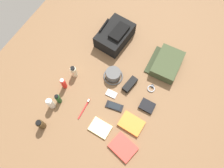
# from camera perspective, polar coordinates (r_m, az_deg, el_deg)

# --- Properties ---
(ground_plane) EXTENTS (2.64, 2.02, 0.02)m
(ground_plane) POSITION_cam_1_polar(r_m,az_deg,el_deg) (1.68, 0.00, -0.70)
(ground_plane) COLOR brown
(ground_plane) RESTS_ON ground
(backpack) EXTENTS (0.35, 0.25, 0.15)m
(backpack) POSITION_cam_1_polar(r_m,az_deg,el_deg) (1.83, 0.84, 13.23)
(backpack) COLOR black
(backpack) RESTS_ON ground_plane
(toiletry_pouch) EXTENTS (0.30, 0.25, 0.08)m
(toiletry_pouch) POSITION_cam_1_polar(r_m,az_deg,el_deg) (1.77, 14.77, 5.45)
(toiletry_pouch) COLOR #384228
(toiletry_pouch) RESTS_ON ground_plane
(bucket_hat) EXTENTS (0.16, 0.16, 0.08)m
(bucket_hat) POSITION_cam_1_polar(r_m,az_deg,el_deg) (1.67, 0.33, 2.55)
(bucket_hat) COLOR #525252
(bucket_hat) RESTS_ON ground_plane
(cologne_bottle) EXTENTS (0.05, 0.05, 0.11)m
(cologne_bottle) POSITION_cam_1_polar(r_m,az_deg,el_deg) (1.60, -18.95, -10.44)
(cologne_bottle) COLOR #473319
(cologne_bottle) RESTS_ON ground_plane
(toothpaste_tube) EXTENTS (0.05, 0.05, 0.13)m
(toothpaste_tube) POSITION_cam_1_polar(r_m,az_deg,el_deg) (1.62, -16.54, -5.14)
(toothpaste_tube) COLOR white
(toothpaste_tube) RESTS_ON ground_plane
(shampoo_bottle) EXTENTS (0.04, 0.04, 0.11)m
(shampoo_bottle) POSITION_cam_1_polar(r_m,az_deg,el_deg) (1.62, -14.57, -3.95)
(shampoo_bottle) COLOR #19471E
(shampoo_bottle) RESTS_ON ground_plane
(sunscreen_spray) EXTENTS (0.04, 0.04, 0.12)m
(sunscreen_spray) POSITION_cam_1_polar(r_m,az_deg,el_deg) (1.66, -13.17, 0.15)
(sunscreen_spray) COLOR red
(sunscreen_spray) RESTS_ON ground_plane
(lotion_bottle) EXTENTS (0.05, 0.05, 0.12)m
(lotion_bottle) POSITION_cam_1_polar(r_m,az_deg,el_deg) (1.68, -10.44, 3.36)
(lotion_bottle) COLOR beige
(lotion_bottle) RESTS_ON ground_plane
(paperback_novel) EXTENTS (0.18, 0.20, 0.02)m
(paperback_novel) POSITION_cam_1_polar(r_m,az_deg,el_deg) (1.54, 3.06, -16.96)
(paperback_novel) COLOR red
(paperback_novel) RESTS_ON ground_plane
(travel_guidebook) EXTENTS (0.14, 0.18, 0.02)m
(travel_guidebook) POSITION_cam_1_polar(r_m,az_deg,el_deg) (1.57, 5.35, -10.79)
(travel_guidebook) COLOR orange
(travel_guidebook) RESTS_ON ground_plane
(cell_phone) EXTENTS (0.08, 0.14, 0.01)m
(cell_phone) POSITION_cam_1_polar(r_m,az_deg,el_deg) (1.60, 0.66, -6.11)
(cell_phone) COLOR black
(cell_phone) RESTS_ON ground_plane
(media_player) EXTENTS (0.06, 0.09, 0.01)m
(media_player) POSITION_cam_1_polar(r_m,az_deg,el_deg) (1.64, -0.15, -2.71)
(media_player) COLOR #B7B7BC
(media_player) RESTS_ON ground_plane
(wristwatch) EXTENTS (0.07, 0.06, 0.01)m
(wristwatch) POSITION_cam_1_polar(r_m,az_deg,el_deg) (1.68, 10.74, -1.16)
(wristwatch) COLOR #99999E
(wristwatch) RESTS_ON ground_plane
(toothbrush) EXTENTS (0.17, 0.02, 0.02)m
(toothbrush) POSITION_cam_1_polar(r_m,az_deg,el_deg) (1.61, -7.52, -6.48)
(toothbrush) COLOR red
(toothbrush) RESTS_ON ground_plane
(wallet) EXTENTS (0.09, 0.11, 0.02)m
(wallet) POSITION_cam_1_polar(r_m,az_deg,el_deg) (1.62, 9.60, -5.98)
(wallet) COLOR black
(wallet) RESTS_ON ground_plane
(notepad) EXTENTS (0.11, 0.15, 0.02)m
(notepad) POSITION_cam_1_polar(r_m,az_deg,el_deg) (1.56, -3.27, -11.96)
(notepad) COLOR beige
(notepad) RESTS_ON ground_plane
(sunglasses_case) EXTENTS (0.15, 0.08, 0.04)m
(sunglasses_case) POSITION_cam_1_polar(r_m,az_deg,el_deg) (1.66, 4.93, -0.10)
(sunglasses_case) COLOR black
(sunglasses_case) RESTS_ON ground_plane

